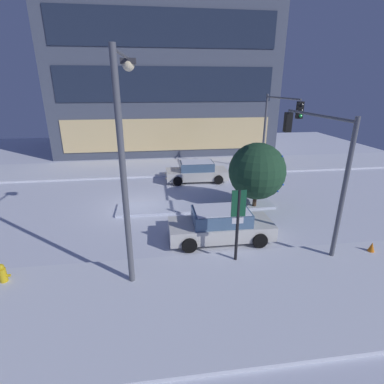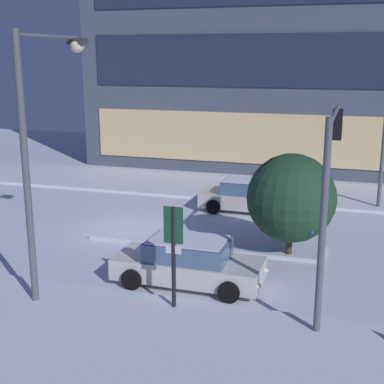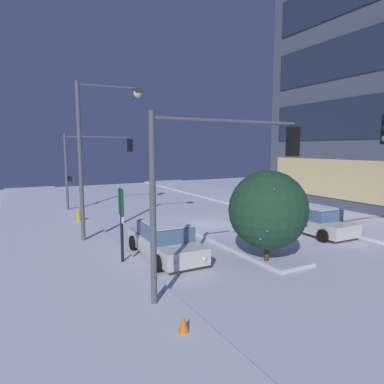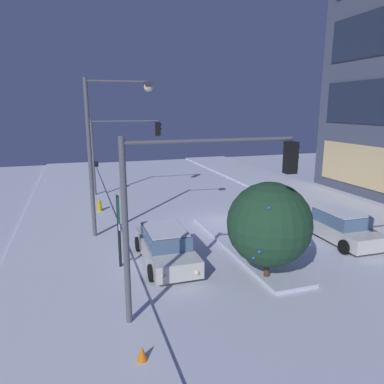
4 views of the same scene
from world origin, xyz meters
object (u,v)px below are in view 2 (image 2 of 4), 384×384
at_px(traffic_light_corner_near_right, 331,166).
at_px(parking_info_sign, 173,245).
at_px(car_far, 249,196).
at_px(street_lamp_arched, 43,128).
at_px(car_near, 188,263).
at_px(decorated_tree_median, 291,198).

relative_size(traffic_light_corner_near_right, parking_info_sign, 1.84).
xyz_separation_m(car_far, parking_info_sign, (-0.04, -10.64, 1.26)).
relative_size(traffic_light_corner_near_right, street_lamp_arched, 0.73).
relative_size(car_near, parking_info_sign, 1.56).
bearing_deg(car_near, decorated_tree_median, 50.29).
distance_m(street_lamp_arched, parking_info_sign, 5.00).
bearing_deg(decorated_tree_median, car_near, -130.11).
relative_size(car_near, street_lamp_arched, 0.62).
bearing_deg(car_far, decorated_tree_median, 115.80).
xyz_separation_m(car_near, decorated_tree_median, (2.75, 3.27, 1.49)).
bearing_deg(traffic_light_corner_near_right, car_near, 92.61).
xyz_separation_m(street_lamp_arched, decorated_tree_median, (6.52, 5.09, -2.84)).
bearing_deg(car_far, car_near, 89.47).
bearing_deg(car_far, parking_info_sign, 90.63).
bearing_deg(street_lamp_arched, parking_info_sign, -87.24).
xyz_separation_m(car_far, street_lamp_arched, (-3.97, -10.55, 4.33)).
height_order(car_near, street_lamp_arched, street_lamp_arched).
xyz_separation_m(car_near, street_lamp_arched, (-3.76, -1.82, 4.33)).
relative_size(car_far, street_lamp_arched, 0.59).
height_order(car_near, traffic_light_corner_near_right, traffic_light_corner_near_right).
bearing_deg(traffic_light_corner_near_right, car_far, 24.76).
relative_size(street_lamp_arched, decorated_tree_median, 2.05).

